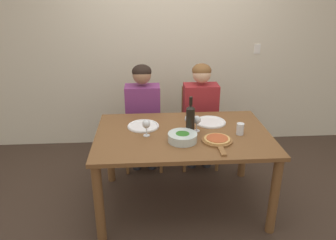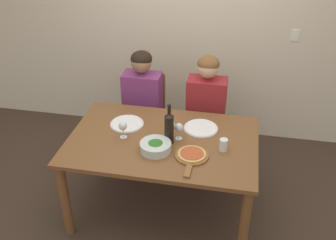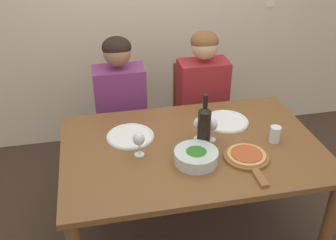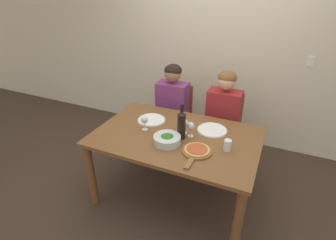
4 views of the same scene
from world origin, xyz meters
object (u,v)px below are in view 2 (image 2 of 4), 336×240
person_woman (142,98)px  pizza_on_board (192,156)px  chair_left (146,113)px  water_tumbler (223,145)px  person_man (206,104)px  chair_right (206,119)px  wine_glass_centre (171,125)px  broccoli_bowl (156,147)px  wine_bottle (169,127)px  wine_glass_left (123,127)px  dinner_plate_right (201,128)px  dinner_plate_left (127,124)px  wine_glass_right (179,128)px

person_woman → pizza_on_board: person_woman is taller
chair_left → water_tumbler: 1.30m
person_woman → pizza_on_board: bearing=-55.7°
person_man → chair_right: bearing=90.0°
chair_left → wine_glass_centre: 0.96m
broccoli_bowl → wine_bottle: bearing=59.2°
wine_glass_left → chair_right: bearing=55.2°
dinner_plate_right → pizza_on_board: 0.42m
wine_bottle → pizza_on_board: size_ratio=0.87×
wine_glass_left → person_man: bearing=51.5°
person_woman → wine_glass_left: (0.04, -0.77, 0.13)m
person_man → wine_glass_left: size_ratio=8.08×
person_man → wine_bottle: size_ratio=3.46×
dinner_plate_left → dinner_plate_right: size_ratio=1.00×
person_woman → water_tumbler: size_ratio=11.74×
pizza_on_board → water_tumbler: (0.23, 0.14, 0.04)m
dinner_plate_right → chair_right: bearing=91.0°
dinner_plate_left → wine_glass_left: wine_glass_left is taller
wine_glass_left → wine_glass_centre: (0.39, 0.10, 0.00)m
wine_glass_centre → person_man: bearing=71.4°
chair_left → chair_right: (0.65, 0.00, 0.00)m
wine_bottle → wine_glass_left: bearing=-179.2°
dinner_plate_left → chair_right: bearing=46.6°
wine_bottle → dinner_plate_left: wine_bottle is taller
dinner_plate_left → wine_glass_left: 0.22m
broccoli_bowl → wine_glass_centre: (0.08, 0.23, 0.07)m
dinner_plate_right → wine_glass_left: bearing=-157.7°
chair_left → person_man: (0.65, -0.11, 0.24)m
wine_glass_left → dinner_plate_right: bearing=22.3°
person_man → pizza_on_board: 0.94m
pizza_on_board → water_tumbler: bearing=31.2°
chair_left → wine_glass_left: 0.95m
chair_left → dinner_plate_left: size_ratio=3.05×
person_woman → wine_bottle: 0.89m
chair_right → wine_glass_centre: same height
chair_right → dinner_plate_left: bearing=-133.4°
broccoli_bowl → pizza_on_board: broccoli_bowl is taller
person_woman → broccoli_bowl: 0.97m
wine_bottle → pizza_on_board: wine_bottle is taller
person_man → water_tumbler: (0.22, -0.79, 0.08)m
pizza_on_board → wine_glass_left: 0.63m
wine_bottle → broccoli_bowl: 0.19m
person_woman → person_man: (0.65, 0.00, 0.00)m
water_tumbler → pizza_on_board: bearing=-148.8°
dinner_plate_left → wine_glass_right: bearing=-15.2°
chair_right → pizza_on_board: (-0.01, -1.05, 0.28)m
person_man → wine_glass_right: person_man is taller
person_man → wine_glass_centre: bearing=-108.6°
person_man → wine_glass_left: (-0.61, -0.77, 0.13)m
chair_right → wine_glass_left: same height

